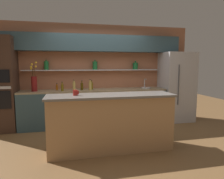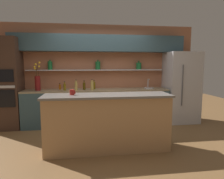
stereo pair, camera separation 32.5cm
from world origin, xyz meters
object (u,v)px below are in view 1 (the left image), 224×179
bottle_sauce_0 (57,87)px  bottle_oil_2 (62,87)px  bottle_oil_5 (82,86)px  oven_tower (1,84)px  coffee_mug (75,93)px  bottle_spirit_4 (74,86)px  refrigerator (176,87)px  flower_vase (34,82)px  sink_fixture (146,87)px  bottle_spirit_1 (90,86)px  bottle_oil_3 (92,86)px

bottle_sauce_0 → bottle_oil_2: bottle_oil_2 is taller
bottle_oil_5 → oven_tower: bearing=178.9°
coffee_mug → bottle_spirit_4: bearing=89.4°
refrigerator → flower_vase: refrigerator is taller
sink_fixture → bottle_oil_2: size_ratio=1.19×
bottle_spirit_4 → bottle_sauce_0: bearing=150.1°
bottle_spirit_1 → bottle_oil_3: 0.21m
flower_vase → bottle_spirit_1: 1.32m
bottle_sauce_0 → flower_vase: bearing=-164.6°
oven_tower → flower_vase: (0.74, -0.06, 0.04)m
refrigerator → bottle_oil_3: 2.34m
refrigerator → sink_fixture: refrigerator is taller
bottle_oil_2 → refrigerator: bearing=1.6°
bottle_sauce_0 → bottle_spirit_1: 0.84m
refrigerator → flower_vase: 3.72m
bottle_sauce_0 → oven_tower: bearing=-176.1°
sink_fixture → bottle_oil_5: 1.71m
refrigerator → bottle_oil_5: bearing=180.0°
bottle_spirit_4 → bottle_oil_5: bottle_spirit_4 is taller
bottle_spirit_1 → bottle_oil_2: size_ratio=1.22×
sink_fixture → oven_tower: bearing=-179.8°
bottle_spirit_1 → coffee_mug: (-0.40, -1.43, 0.03)m
bottle_oil_3 → coffee_mug: (-0.46, -1.63, 0.05)m
bottle_sauce_0 → bottle_spirit_4: 0.48m
flower_vase → bottle_sauce_0: 0.55m
sink_fixture → coffee_mug: (-1.92, -1.58, 0.12)m
refrigerator → oven_tower: size_ratio=0.86×
bottle_oil_5 → bottle_spirit_4: bearing=-148.7°
bottle_oil_2 → bottle_oil_3: bearing=14.0°
refrigerator → coffee_mug: 3.20m
refrigerator → bottle_oil_3: refrigerator is taller
refrigerator → bottle_oil_5: (-2.59, 0.00, 0.08)m
refrigerator → bottle_spirit_4: size_ratio=7.10×
bottle_spirit_1 → coffee_mug: bearing=-105.8°
flower_vase → bottle_oil_5: 1.13m
sink_fixture → bottle_oil_2: sink_fixture is taller
bottle_spirit_4 → coffee_mug: bottle_spirit_4 is taller
bottle_sauce_0 → bottle_oil_3: 0.87m
bottle_spirit_4 → bottle_oil_5: 0.23m
sink_fixture → bottle_sauce_0: 2.32m
flower_vase → bottle_oil_5: size_ratio=2.93×
oven_tower → flower_vase: oven_tower is taller
bottle_oil_3 → coffee_mug: bottle_oil_3 is taller
refrigerator → bottle_sauce_0: refrigerator is taller
sink_fixture → bottle_oil_3: sink_fixture is taller
oven_tower → coffee_mug: oven_tower is taller
refrigerator → coffee_mug: bearing=-151.3°
flower_vase → bottle_spirit_1: (1.31, -0.08, -0.10)m
bottle_oil_2 → bottle_spirit_4: size_ratio=0.83×
flower_vase → bottle_oil_5: bearing=1.0°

